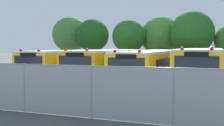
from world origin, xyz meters
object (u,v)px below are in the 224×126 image
(school_bus_1, at_px, (106,66))
(tree_2, at_px, (130,36))
(tree_0, at_px, (71,35))
(school_bus_2, at_px, (152,67))
(traffic_cone, at_px, (64,101))
(tree_1, at_px, (92,36))
(tree_4, at_px, (191,33))
(tree_3, at_px, (161,37))
(school_bus_0, at_px, (68,65))
(school_bus_3, at_px, (202,67))

(school_bus_1, relative_size, tree_2, 1.70)
(tree_0, height_order, tree_2, tree_0)
(school_bus_1, distance_m, school_bus_2, 3.35)
(traffic_cone, bearing_deg, tree_2, 95.96)
(tree_0, relative_size, tree_2, 1.13)
(school_bus_2, distance_m, tree_1, 13.23)
(tree_0, height_order, tree_4, tree_0)
(school_bus_2, relative_size, tree_3, 1.90)
(school_bus_0, height_order, traffic_cone, school_bus_0)
(tree_0, height_order, traffic_cone, tree_0)
(school_bus_2, distance_m, tree_3, 11.25)
(tree_2, height_order, tree_4, tree_4)
(tree_0, distance_m, traffic_cone, 20.85)
(school_bus_1, bearing_deg, school_bus_3, -178.89)
(school_bus_1, bearing_deg, tree_0, -49.42)
(school_bus_0, distance_m, tree_4, 12.83)
(school_bus_1, xyz_separation_m, tree_2, (-0.92, 9.33, 2.48))
(tree_0, xyz_separation_m, tree_2, (7.62, -1.21, -0.29))
(tree_0, bearing_deg, tree_2, -9.00)
(school_bus_3, distance_m, tree_1, 15.76)
(tree_1, xyz_separation_m, tree_2, (4.57, -0.33, -0.05))
(tree_0, bearing_deg, tree_4, -4.54)
(school_bus_2, xyz_separation_m, tree_4, (1.83, 9.29, 2.74))
(tree_0, xyz_separation_m, traffic_cone, (9.39, -18.20, -3.93))
(tree_0, relative_size, tree_4, 1.01)
(tree_3, distance_m, tree_4, 3.56)
(tree_2, bearing_deg, school_bus_1, -84.39)
(school_bus_0, xyz_separation_m, tree_1, (-2.29, 9.54, 2.55))
(school_bus_1, bearing_deg, tree_1, -58.84)
(school_bus_3, xyz_separation_m, tree_2, (-7.58, 9.39, 2.42))
(tree_1, height_order, tree_2, tree_1)
(school_bus_2, bearing_deg, school_bus_0, 1.80)
(school_bus_3, bearing_deg, tree_2, -50.61)
(school_bus_0, height_order, tree_4, tree_4)
(school_bus_1, relative_size, school_bus_2, 0.83)
(school_bus_2, bearing_deg, tree_0, -39.60)
(tree_2, distance_m, traffic_cone, 17.47)
(tree_3, bearing_deg, school_bus_0, -115.50)
(tree_4, bearing_deg, school_bus_3, -81.08)
(school_bus_0, bearing_deg, tree_3, -114.19)
(school_bus_1, relative_size, tree_3, 1.58)
(tree_2, distance_m, tree_3, 3.40)
(school_bus_3, bearing_deg, tree_4, -80.60)
(tree_1, height_order, traffic_cone, tree_1)
(tree_4, bearing_deg, school_bus_2, -101.12)
(school_bus_2, distance_m, school_bus_3, 3.33)
(tree_1, xyz_separation_m, tree_4, (10.66, -0.22, 0.19))
(school_bus_0, height_order, school_bus_2, school_bus_2)
(tree_1, bearing_deg, tree_0, 164.03)
(school_bus_3, distance_m, tree_4, 9.99)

